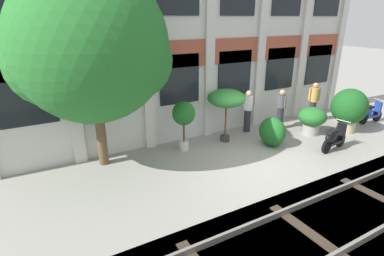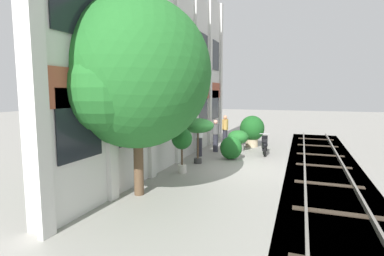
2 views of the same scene
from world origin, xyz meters
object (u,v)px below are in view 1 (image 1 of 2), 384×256
Objects in this scene: topiary_hedge at (272,132)px; resident_by_doorway at (313,101)px; potted_plant_tall_urn at (226,99)px; potted_plant_ribbed_drum at (312,119)px; resident_near_plants at (248,110)px; scooter_near_curb at (370,113)px; broadleaf_tree at (92,50)px; scooter_second_parked at (334,138)px; resident_watching_tracks at (281,108)px; potted_plant_glazed_jar at (349,108)px; potted_plant_low_pan at (184,116)px.

resident_by_doorway is at bearing 18.24° from topiary_hedge.
resident_by_doorway is (4.49, -0.07, -0.65)m from potted_plant_tall_urn.
resident_near_plants is (-1.97, 1.43, 0.26)m from potted_plant_ribbed_drum.
broadleaf_tree is at bearing 174.12° from scooter_near_curb.
potted_plant_ribbed_drum is 1.55m from scooter_second_parked.
potted_plant_glazed_jar is at bearing -27.44° from resident_watching_tracks.
potted_plant_tall_urn is 1.38× the size of scooter_near_curb.
scooter_second_parked is (-0.60, -1.42, -0.19)m from potted_plant_ribbed_drum.
potted_plant_glazed_jar is 1.89m from scooter_near_curb.
scooter_second_parked is at bearing -155.33° from potted_plant_glazed_jar.
potted_plant_tall_urn is 1.12× the size of potted_plant_glazed_jar.
topiary_hedge is (1.16, -1.16, -1.05)m from potted_plant_tall_urn.
potted_plant_ribbed_drum is 5.11m from potted_plant_low_pan.
broadleaf_tree is 3.33× the size of potted_plant_low_pan.
topiary_hedge is (-3.32, -1.09, -0.40)m from resident_by_doorway.
scooter_near_curb is at bearing -5.93° from potted_plant_ribbed_drum.
potted_plant_low_pan is (-6.38, 1.59, 0.25)m from potted_plant_glazed_jar.
potted_plant_glazed_jar is at bearing 45.07° from resident_near_plants.
resident_watching_tracks reaches higher than scooter_second_parked.
topiary_hedge reaches higher than scooter_near_curb.
potted_plant_ribbed_drum is at bearing 3.23° from topiary_hedge.
scooter_near_curb is 3.99m from scooter_second_parked.
scooter_second_parked is 3.19m from resident_near_plants.
scooter_near_curb is at bearing -9.93° from potted_plant_low_pan.
topiary_hedge is (2.82, -1.22, -0.70)m from potted_plant_low_pan.
potted_plant_tall_urn reaches higher than resident_by_doorway.
broadleaf_tree is at bearing 169.62° from potted_plant_ribbed_drum.
potted_plant_glazed_jar is 2.29m from scooter_second_parked.
potted_plant_glazed_jar is 6.58m from potted_plant_low_pan.
resident_watching_tracks is 1.39m from resident_near_plants.
potted_plant_low_pan is 1.03× the size of resident_near_plants.
resident_near_plants is (1.33, 0.39, -0.69)m from potted_plant_tall_urn.
scooter_second_parked is at bearing -42.41° from potted_plant_tall_urn.
resident_near_plants is at bearing 171.01° from resident_watching_tracks.
broadleaf_tree is 4.09× the size of scooter_second_parked.
broadleaf_tree reaches higher than potted_plant_glazed_jar.
resident_watching_tracks is 1.56× the size of topiary_hedge.
potted_plant_low_pan is 3.02m from resident_near_plants.
resident_by_doorway is 3.19m from resident_near_plants.
resident_watching_tracks reaches higher than potted_plant_ribbed_drum.
scooter_near_curb is 1.33× the size of topiary_hedge.
potted_plant_glazed_jar is 1.06× the size of resident_watching_tracks.
potted_plant_ribbed_drum is at bearing 177.25° from scooter_near_curb.
resident_by_doorway is at bearing -1.16° from potted_plant_low_pan.
resident_watching_tracks is at bearing 37.26° from topiary_hedge.
potted_plant_ribbed_drum is at bearing -10.38° from broadleaf_tree.
potted_plant_ribbed_drum is at bearing -48.92° from resident_watching_tracks.
scooter_second_parked is 3.03m from resident_by_doorway.
resident_by_doorway is (8.79, -0.42, -2.50)m from broadleaf_tree.
resident_watching_tracks is at bearing 83.16° from scooter_second_parked.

